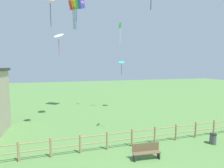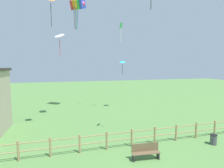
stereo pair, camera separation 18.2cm
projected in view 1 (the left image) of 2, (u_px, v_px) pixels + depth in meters
wooden_fence at (120, 138)px, 12.39m from camera, size 20.59×0.14×1.30m
park_bench_near_fence at (146, 151)px, 10.93m from camera, size 1.80×0.55×0.99m
trash_bin at (213, 139)px, 13.06m from camera, size 0.49×0.49×0.77m
kite_rainbow_parafoil at (77, 5)px, 21.72m from camera, size 2.39×2.25×3.72m
kite_white_delta at (59, 36)px, 18.59m from camera, size 1.46×1.45×2.41m
kite_orange_delta at (50, 1)px, 14.26m from camera, size 0.81×0.77×2.38m
kite_green_diamond at (120, 29)px, 21.62m from camera, size 0.50×0.48×2.40m
kite_cyan_delta at (121, 62)px, 23.29m from camera, size 0.95×0.92×1.88m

